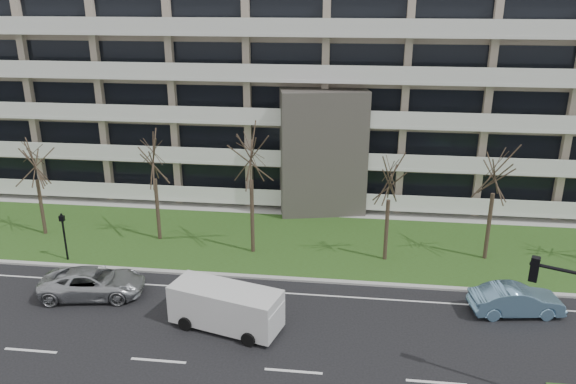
# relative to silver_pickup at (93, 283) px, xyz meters

# --- Properties ---
(ground) EXTENTS (160.00, 160.00, 0.00)m
(ground) POSITION_rel_silver_pickup_xyz_m (11.32, -5.04, -0.75)
(ground) COLOR black
(ground) RESTS_ON ground
(grass_verge) EXTENTS (90.00, 10.00, 0.06)m
(grass_verge) POSITION_rel_silver_pickup_xyz_m (11.32, 7.96, -0.72)
(grass_verge) COLOR #2E4918
(grass_verge) RESTS_ON ground
(curb) EXTENTS (90.00, 0.35, 0.12)m
(curb) POSITION_rel_silver_pickup_xyz_m (11.32, 2.96, -0.69)
(curb) COLOR #B2B2AD
(curb) RESTS_ON ground
(sidewalk) EXTENTS (90.00, 2.00, 0.08)m
(sidewalk) POSITION_rel_silver_pickup_xyz_m (11.32, 13.46, -0.71)
(sidewalk) COLOR #B2B2AD
(sidewalk) RESTS_ON ground
(lane_edge_line) EXTENTS (90.00, 0.12, 0.01)m
(lane_edge_line) POSITION_rel_silver_pickup_xyz_m (11.32, 1.46, -0.75)
(lane_edge_line) COLOR white
(lane_edge_line) RESTS_ON ground
(apartment_building) EXTENTS (60.50, 15.10, 18.75)m
(apartment_building) POSITION_rel_silver_pickup_xyz_m (11.31, 20.28, 6.86)
(apartment_building) COLOR tan
(apartment_building) RESTS_ON ground
(silver_pickup) EXTENTS (5.73, 3.29, 1.51)m
(silver_pickup) POSITION_rel_silver_pickup_xyz_m (0.00, 0.00, 0.00)
(silver_pickup) COLOR #AFB2B6
(silver_pickup) RESTS_ON ground
(blue_sedan) EXTENTS (4.74, 2.25, 1.50)m
(blue_sedan) POSITION_rel_silver_pickup_xyz_m (21.89, 0.89, -0.00)
(blue_sedan) COLOR #76A6CD
(blue_sedan) RESTS_ON ground
(white_van) EXTENTS (5.69, 3.33, 2.08)m
(white_van) POSITION_rel_silver_pickup_xyz_m (7.78, -2.08, 0.49)
(white_van) COLOR white
(white_van) RESTS_ON ground
(pedestrian_signal) EXTENTS (0.29, 0.23, 3.05)m
(pedestrian_signal) POSITION_rel_silver_pickup_xyz_m (-3.44, 3.75, 1.19)
(pedestrian_signal) COLOR black
(pedestrian_signal) RESTS_ON ground
(tree_1) EXTENTS (3.42, 3.42, 6.84)m
(tree_1) POSITION_rel_silver_pickup_xyz_m (-6.81, 7.24, 4.56)
(tree_1) COLOR #382B21
(tree_1) RESTS_ON ground
(tree_2) EXTENTS (3.73, 3.73, 7.45)m
(tree_2) POSITION_rel_silver_pickup_xyz_m (1.09, 7.37, 5.04)
(tree_2) COLOR #382B21
(tree_2) RESTS_ON ground
(tree_3) EXTENTS (4.24, 4.24, 8.48)m
(tree_3) POSITION_rel_silver_pickup_xyz_m (7.49, 6.23, 5.84)
(tree_3) COLOR #382B21
(tree_3) RESTS_ON ground
(tree_4) EXTENTS (3.45, 3.45, 6.91)m
(tree_4) POSITION_rel_silver_pickup_xyz_m (15.61, 6.16, 4.61)
(tree_4) COLOR #382B21
(tree_4) RESTS_ON ground
(tree_5) EXTENTS (3.77, 3.77, 7.55)m
(tree_5) POSITION_rel_silver_pickup_xyz_m (21.65, 7.04, 5.12)
(tree_5) COLOR #382B21
(tree_5) RESTS_ON ground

